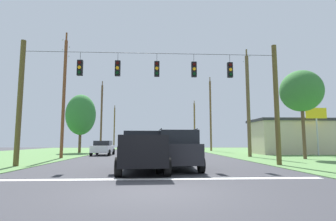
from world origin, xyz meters
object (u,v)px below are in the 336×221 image
Objects in this scene: overhead_signal_span at (153,95)px; utility_pole_distant_right at (101,116)px; roadside_store at (299,137)px; pickup_truck at (143,151)px; utility_pole_mid_right at (248,104)px; utility_pole_far_left at (64,94)px; utility_pole_near_left at (194,125)px; suv_black at (176,149)px; utility_pole_far_right at (211,115)px; tree_roadside_far_right at (301,91)px; distant_car_crossing_white at (103,148)px; utility_pole_distant_left at (114,127)px; tree_roadside_right at (81,115)px.

utility_pole_distant_right reaches higher than overhead_signal_span.
overhead_signal_span is 22.39m from roadside_store.
overhead_signal_span is 2.90× the size of pickup_truck.
utility_pole_far_left reaches higher than utility_pole_mid_right.
pickup_truck is 46.05m from utility_pole_near_left.
utility_pole_far_left is at bearing 132.81° from suv_black.
pickup_truck is at bearing -155.09° from suv_black.
tree_roadside_far_right is (3.46, -19.63, 0.00)m from utility_pole_far_right.
utility_pole_far_right is (8.94, 24.89, 1.35)m from overhead_signal_span.
utility_pole_mid_right is 0.97× the size of roadside_store.
suv_black reaches higher than distant_car_crossing_white.
utility_pole_mid_right is at bearing 43.83° from overhead_signal_span.
tree_roadside_far_right is (11.14, 7.43, 4.56)m from suv_black.
distant_car_crossing_white is 19.21m from utility_pole_far_right.
utility_pole_near_left is 17.20m from utility_pole_distant_left.
utility_pole_far_left is 1.25× the size of utility_pole_distant_left.
utility_pole_far_right is at bearing 40.20° from distant_car_crossing_white.
utility_pole_far_left is at bearing -164.98° from roadside_store.
utility_pole_mid_right is at bearing 3.63° from utility_pole_far_left.
utility_pole_distant_left is 1.21× the size of tree_roadside_right.
utility_pole_distant_left reaches higher than suv_black.
overhead_signal_span is at bearing 81.60° from pickup_truck.
distant_car_crossing_white is 0.58× the size of tree_roadside_right.
roadside_store is at bearing -9.50° from tree_roadside_right.
suv_black is at bearing -133.75° from roadside_store.
tree_roadside_far_right is at bearing 33.69° from suv_black.
overhead_signal_span is at bearing -44.28° from utility_pole_far_left.
tree_roadside_right is at bearing 148.11° from tree_roadside_far_right.
tree_roadside_right is 25.53m from tree_roadside_far_right.
suv_black is 28.91m from utility_pole_distant_right.
utility_pole_far_right is 19.93m from tree_roadside_far_right.
tree_roadside_right is (-8.84, 21.69, 3.89)m from pickup_truck.
pickup_truck is (-0.44, -2.95, -3.29)m from overhead_signal_span.
distant_car_crossing_white is (-4.82, 15.84, -0.18)m from pickup_truck.
utility_pole_far_left is 17.29m from utility_pole_distant_right.
overhead_signal_span is at bearing -67.80° from distant_car_crossing_white.
utility_pole_far_right is 1.55× the size of tree_roadside_right.
tree_roadside_far_right is (20.24, -2.39, 0.01)m from utility_pole_far_left.
roadside_store is at bearing 40.05° from overhead_signal_span.
suv_black is at bearing -66.62° from distant_car_crossing_white.
utility_pole_far_left reaches higher than utility_pole_distant_left.
utility_pole_far_left reaches higher than distant_car_crossing_white.
overhead_signal_span is 12.63m from utility_pole_mid_right.
utility_pole_far_left is at bearing -116.23° from utility_pole_near_left.
overhead_signal_span is 1.53× the size of utility_pole_near_left.
utility_pole_near_left is 0.97× the size of utility_pole_distant_right.
overhead_signal_span is 1.37× the size of utility_pole_far_right.
utility_pole_distant_right reaches higher than tree_roadside_right.
suv_black is 43.85m from utility_pole_distant_left.
utility_pole_distant_right is at bearing 104.86° from pickup_truck.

